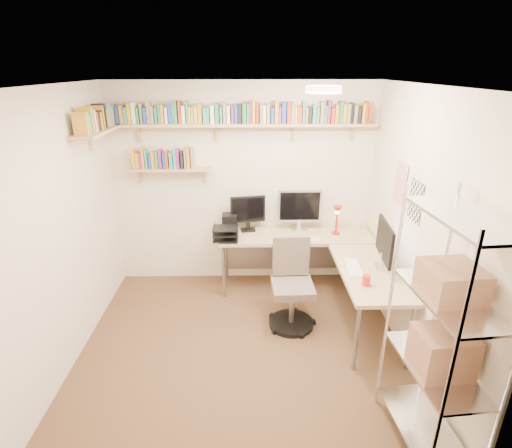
{
  "coord_description": "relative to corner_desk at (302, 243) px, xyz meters",
  "views": [
    {
      "loc": [
        0.08,
        -3.27,
        2.64
      ],
      "look_at": [
        0.15,
        0.55,
        1.12
      ],
      "focal_mm": 28.0,
      "sensor_mm": 36.0,
      "label": 1
    }
  ],
  "objects": [
    {
      "name": "wire_rack",
      "position": [
        0.66,
        -2.08,
        0.33
      ],
      "size": [
        0.47,
        0.86,
        1.91
      ],
      "rotation": [
        0.0,
        0.0,
        0.09
      ],
      "color": "silver",
      "rests_on": "ground"
    },
    {
      "name": "office_chair",
      "position": [
        -0.17,
        -0.54,
        -0.3
      ],
      "size": [
        0.51,
        0.52,
        0.97
      ],
      "rotation": [
        0.0,
        0.0,
        0.03
      ],
      "color": "black",
      "rests_on": "ground"
    },
    {
      "name": "wall_shelves",
      "position": [
        -1.11,
        0.33,
        1.31
      ],
      "size": [
        3.12,
        1.09,
        0.8
      ],
      "color": "tan",
      "rests_on": "ground"
    },
    {
      "name": "ground",
      "position": [
        -0.7,
        -0.97,
        -0.71
      ],
      "size": [
        3.2,
        3.2,
        0.0
      ],
      "primitive_type": "plane",
      "color": "#46331E",
      "rests_on": "ground"
    },
    {
      "name": "corner_desk",
      "position": [
        0.0,
        0.0,
        0.0
      ],
      "size": [
        1.93,
        1.88,
        1.25
      ],
      "color": "tan",
      "rests_on": "ground"
    },
    {
      "name": "room_shell",
      "position": [
        -0.69,
        -0.97,
        0.83
      ],
      "size": [
        3.24,
        3.04,
        2.52
      ],
      "color": "beige",
      "rests_on": "ground"
    }
  ]
}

